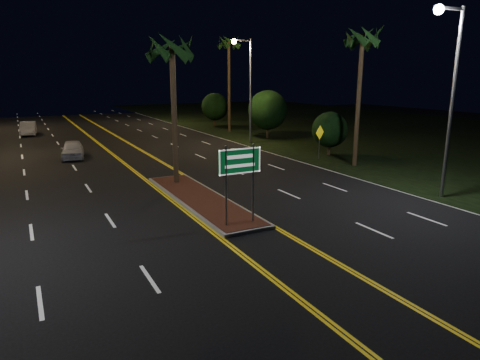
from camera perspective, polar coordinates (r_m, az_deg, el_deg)
ground at (r=15.08m, az=4.94°, el=-9.44°), size 120.00×120.00×0.00m
grass_right at (r=52.78m, az=18.24°, el=6.58°), size 40.00×110.00×0.01m
median_island at (r=20.95m, az=-5.32°, el=-2.52°), size 2.25×10.25×0.17m
highway_sign at (r=16.67m, az=-0.02°, el=1.54°), size 1.80×0.08×3.20m
streetlight_right_near at (r=22.70m, az=26.11°, el=11.69°), size 1.91×0.44×9.00m
streetlight_right_mid at (r=38.24m, az=0.89°, el=13.30°), size 1.91×0.44×9.00m
streetlight_right_far at (r=56.65m, az=-9.00°, el=13.26°), size 1.91×0.44×9.00m
palm_median at (r=23.45m, az=-9.10°, el=16.86°), size 2.40×2.40×8.30m
palm_right_near at (r=29.58m, az=16.01°, el=17.65°), size 2.40×2.40×9.30m
palm_right_far at (r=46.47m, az=-1.50°, el=17.67°), size 2.40×2.40×10.30m
shrub_near at (r=33.41m, az=11.87°, el=6.58°), size 2.70×2.70×3.30m
shrub_mid at (r=41.78m, az=3.71°, el=9.28°), size 3.78×3.78×4.62m
shrub_far at (r=52.34m, az=-3.37°, el=9.74°), size 3.24×3.24×3.96m
car_near at (r=33.97m, az=-21.45°, el=4.00°), size 2.56×4.74×1.50m
car_far at (r=49.42m, az=-26.41°, el=6.32°), size 2.39×4.87×1.58m
warning_sign at (r=31.77m, az=10.57°, el=5.63°), size 0.97×0.40×2.44m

